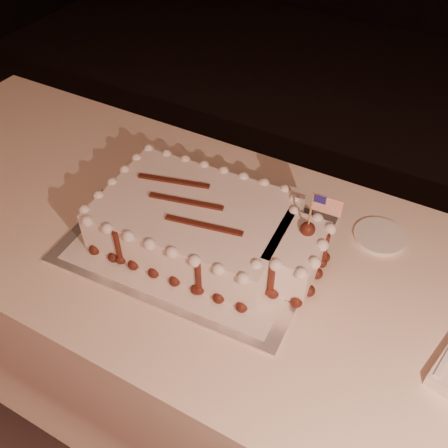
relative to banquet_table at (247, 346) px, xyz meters
The scene contains 5 objects.
banquet_table is the anchor object (origin of this frame).
cake_board 0.41m from the banquet_table, behind, with size 0.60×0.45×0.01m, color silver.
doily 0.41m from the banquet_table, behind, with size 0.53×0.41×0.00m, color white.
sheet_cake 0.46m from the banquet_table, behind, with size 0.57×0.35×0.22m.
side_plate 0.51m from the banquet_table, 42.49° to the left, with size 0.13×0.13×0.01m, color white.
Camera 1 is at (0.33, -0.13, 1.65)m, focal length 40.00 mm.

